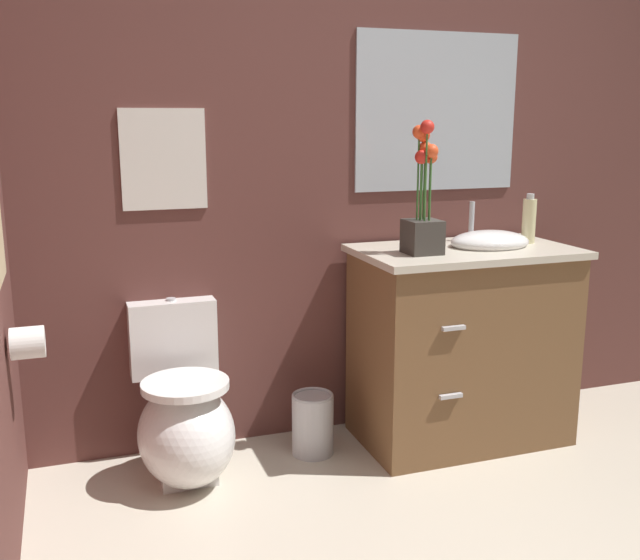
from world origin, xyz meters
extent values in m
cube|color=brown|center=(0.20, 1.80, 1.25)|extent=(4.60, 0.05, 2.50)
ellipsoid|color=white|center=(-0.87, 1.46, 0.20)|extent=(0.38, 0.48, 0.40)
cube|color=white|center=(-0.87, 1.51, 0.09)|extent=(0.22, 0.26, 0.18)
cube|color=white|center=(-0.87, 1.74, 0.52)|extent=(0.36, 0.13, 0.32)
cylinder|color=white|center=(-0.87, 1.44, 0.42)|extent=(0.34, 0.34, 0.03)
cylinder|color=#B7B7BC|center=(-0.87, 1.74, 0.68)|extent=(0.04, 0.04, 0.02)
cube|color=brown|center=(0.37, 1.48, 0.42)|extent=(0.90, 0.52, 0.84)
cube|color=beige|center=(0.37, 1.48, 0.86)|extent=(0.94, 0.56, 0.03)
ellipsoid|color=white|center=(0.49, 1.48, 0.89)|extent=(0.36, 0.26, 0.10)
cylinder|color=#B7B7BC|center=(0.49, 1.64, 0.96)|extent=(0.02, 0.02, 0.18)
cube|color=#B7B7BC|center=(0.17, 1.21, 0.61)|extent=(0.10, 0.02, 0.02)
cube|color=#B7B7BC|center=(0.17, 1.21, 0.32)|extent=(0.10, 0.02, 0.02)
cube|color=#38332D|center=(0.13, 1.42, 0.94)|extent=(0.14, 0.14, 0.14)
cylinder|color=#386B2D|center=(0.16, 1.43, 1.14)|extent=(0.01, 0.01, 0.26)
sphere|color=#EA4C23|center=(0.16, 1.43, 1.27)|extent=(0.06, 0.06, 0.06)
cylinder|color=#386B2D|center=(0.14, 1.44, 1.16)|extent=(0.01, 0.01, 0.29)
sphere|color=#EA4C23|center=(0.14, 1.44, 1.30)|extent=(0.06, 0.06, 0.06)
cylinder|color=#386B2D|center=(0.12, 1.44, 1.19)|extent=(0.01, 0.01, 0.34)
sphere|color=#EA4C23|center=(0.12, 1.44, 1.36)|extent=(0.06, 0.06, 0.06)
cylinder|color=#386B2D|center=(0.11, 1.43, 1.19)|extent=(0.01, 0.01, 0.35)
sphere|color=#EA4C23|center=(0.11, 1.43, 1.37)|extent=(0.06, 0.06, 0.06)
cylinder|color=#386B2D|center=(0.11, 1.42, 1.14)|extent=(0.01, 0.01, 0.26)
sphere|color=red|center=(0.11, 1.42, 1.27)|extent=(0.06, 0.06, 0.06)
cylinder|color=#386B2D|center=(0.12, 1.39, 1.20)|extent=(0.01, 0.01, 0.37)
sphere|color=red|center=(0.12, 1.39, 1.39)|extent=(0.06, 0.06, 0.06)
cylinder|color=#386B2D|center=(0.14, 1.40, 1.15)|extent=(0.01, 0.01, 0.28)
sphere|color=#EA4C23|center=(0.14, 1.40, 1.29)|extent=(0.06, 0.06, 0.06)
cylinder|color=beige|center=(0.70, 1.51, 0.97)|extent=(0.06, 0.06, 0.20)
cylinder|color=#B7B7BC|center=(0.70, 1.51, 1.08)|extent=(0.03, 0.03, 0.02)
cylinder|color=#B7B7BC|center=(-0.31, 1.53, 0.13)|extent=(0.18, 0.18, 0.26)
torus|color=#B7B7BC|center=(-0.31, 1.53, 0.27)|extent=(0.18, 0.18, 0.01)
cube|color=silver|center=(-0.87, 1.77, 1.26)|extent=(0.34, 0.01, 0.40)
cube|color=#B2BCC6|center=(0.37, 1.77, 1.45)|extent=(0.80, 0.01, 0.70)
cylinder|color=white|center=(-1.41, 1.31, 0.68)|extent=(0.11, 0.11, 0.11)
camera|label=1|loc=(-1.26, -1.25, 1.42)|focal=40.96mm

